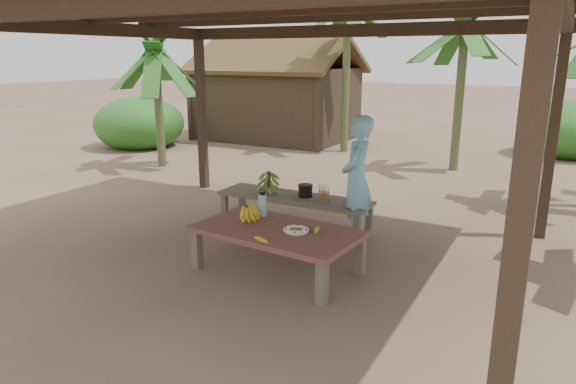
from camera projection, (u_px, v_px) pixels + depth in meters
The scene contains 17 objects.
ground at pixel (273, 256), 6.22m from camera, with size 80.00×80.00×0.00m, color brown.
pavilion at pixel (269, 14), 5.50m from camera, with size 6.60×5.60×2.95m.
work_table at pixel (277, 234), 5.68m from camera, with size 1.88×1.15×0.50m.
bench at pixel (294, 200), 7.18m from camera, with size 2.20×0.60×0.45m.
ripe_banana_bunch at pixel (247, 211), 5.99m from camera, with size 0.30×0.26×0.18m, color yellow, non-canonical shape.
plate at pixel (296, 230), 5.55m from camera, with size 0.28×0.28×0.04m.
loose_banana_front at pixel (261, 240), 5.26m from camera, with size 0.04×0.18×0.04m, color yellow.
loose_banana_side at pixel (317, 230), 5.55m from camera, with size 0.04×0.15×0.04m, color yellow.
water_flask at pixel (263, 205), 6.07m from camera, with size 0.09×0.09×0.34m.
green_banana_stalk at pixel (269, 181), 7.32m from camera, with size 0.28×0.28×0.32m, color #598C2D, non-canonical shape.
cooking_pot at pixel (305, 191), 7.11m from camera, with size 0.19×0.19×0.17m, color black.
skewer_rack at pixel (324, 193), 6.87m from camera, with size 0.18×0.08×0.24m, color #A57F47, non-canonical shape.
woman at pixel (357, 179), 6.59m from camera, with size 0.60×0.39×1.63m, color #77C2E1.
hut at pixel (278, 100), 14.80m from camera, with size 4.40×3.43×2.85m.
banana_plant_n at pixel (464, 37), 10.20m from camera, with size 1.80×1.80×3.19m.
banana_plant_nw at pixel (348, 13), 12.15m from camera, with size 1.80×1.80×3.83m.
banana_plant_w at pixel (156, 64), 10.69m from camera, with size 1.80×1.80×2.66m.
Camera 1 is at (2.95, -5.01, 2.35)m, focal length 32.00 mm.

